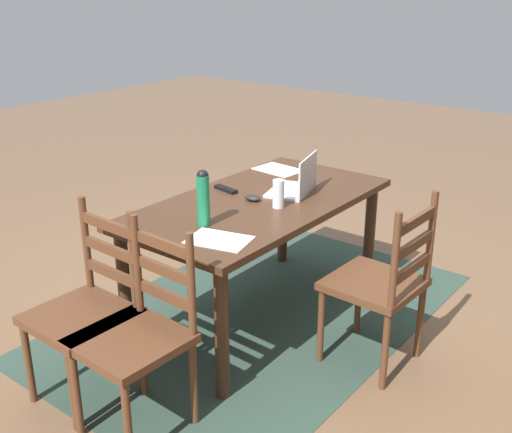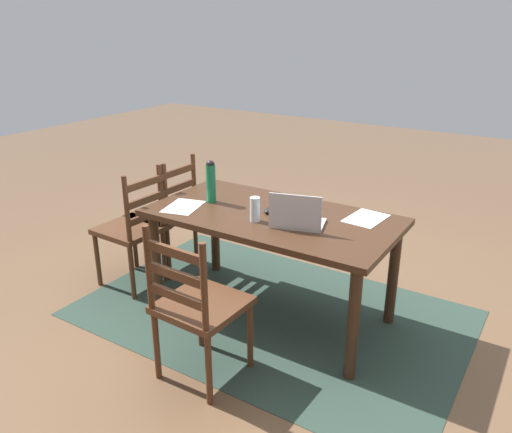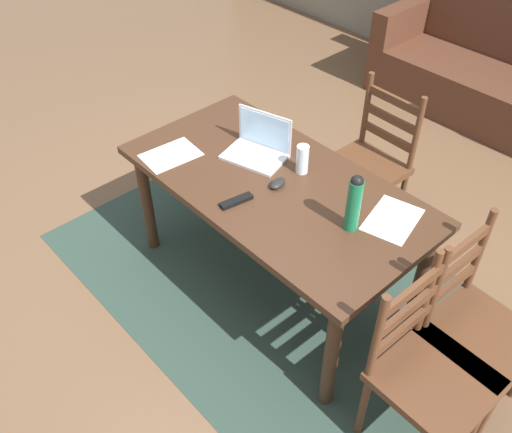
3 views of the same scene
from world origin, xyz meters
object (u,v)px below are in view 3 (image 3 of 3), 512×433
at_px(dining_table, 275,196).
at_px(couch, 490,69).
at_px(computer_mouse, 277,183).
at_px(chair_right_near, 428,373).
at_px(chair_far_head, 368,165).
at_px(tv_remote, 236,201).
at_px(drinking_glass, 302,159).
at_px(chair_right_far, 472,328).
at_px(laptop, 259,145).
at_px(water_bottle, 354,202).

relative_size(dining_table, couch, 0.90).
height_order(couch, computer_mouse, couch).
bearing_deg(chair_right_near, computer_mouse, 171.88).
xyz_separation_m(chair_far_head, tv_remote, (-0.01, -1.05, 0.30)).
xyz_separation_m(dining_table, chair_far_head, (0.00, 0.79, -0.19)).
height_order(couch, drinking_glass, couch).
bearing_deg(couch, chair_right_near, -64.92).
relative_size(couch, drinking_glass, 11.46).
bearing_deg(chair_right_far, laptop, -177.27).
height_order(chair_right_near, drinking_glass, chair_right_near).
relative_size(laptop, computer_mouse, 3.68).
relative_size(chair_far_head, water_bottle, 3.20).
relative_size(dining_table, laptop, 4.41).
height_order(chair_right_far, chair_far_head, same).
relative_size(chair_right_far, couch, 0.53).
distance_m(water_bottle, computer_mouse, 0.47).
height_order(chair_right_near, water_bottle, water_bottle).
bearing_deg(couch, chair_far_head, -82.73).
xyz_separation_m(chair_right_far, chair_far_head, (-1.10, 0.62, 0.00)).
bearing_deg(dining_table, drinking_glass, 79.25).
height_order(chair_right_far, chair_right_near, same).
xyz_separation_m(chair_right_far, laptop, (-1.34, -0.06, 0.34)).
relative_size(chair_right_near, chair_far_head, 1.00).
bearing_deg(drinking_glass, laptop, -168.69).
xyz_separation_m(chair_right_near, couch, (-1.34, 2.87, -0.11)).
height_order(chair_far_head, water_bottle, water_bottle).
xyz_separation_m(chair_far_head, computer_mouse, (0.03, -0.81, 0.30)).
relative_size(dining_table, chair_right_far, 1.71).
bearing_deg(chair_right_far, chair_right_near, -90.00).
bearing_deg(laptop, chair_right_near, -11.62).
bearing_deg(tv_remote, chair_far_head, -80.63).
height_order(dining_table, computer_mouse, computer_mouse).
distance_m(couch, computer_mouse, 2.76).
height_order(dining_table, water_bottle, water_bottle).
height_order(chair_far_head, couch, couch).
xyz_separation_m(couch, tv_remote, (0.23, -2.95, 0.40)).
xyz_separation_m(couch, computer_mouse, (0.27, -2.72, 0.41)).
bearing_deg(couch, water_bottle, -74.95).
relative_size(chair_right_far, chair_far_head, 1.00).
distance_m(laptop, tv_remote, 0.43).
relative_size(chair_right_near, drinking_glass, 6.05).
relative_size(dining_table, tv_remote, 9.55).
relative_size(chair_far_head, couch, 0.53).
relative_size(chair_right_far, chair_right_near, 1.00).
bearing_deg(laptop, drinking_glass, 11.31).
distance_m(chair_right_far, couch, 2.87).
bearing_deg(chair_right_far, drinking_glass, -179.45).
xyz_separation_m(chair_far_head, drinking_glass, (0.03, -0.63, 0.36)).
bearing_deg(drinking_glass, chair_right_near, -17.07).
relative_size(computer_mouse, tv_remote, 0.59).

